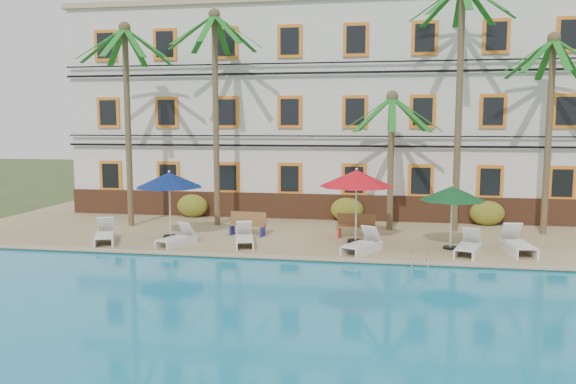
% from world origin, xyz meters
% --- Properties ---
extents(ground, '(100.00, 100.00, 0.00)m').
position_xyz_m(ground, '(0.00, 0.00, 0.00)').
color(ground, '#384C23').
rests_on(ground, ground).
extents(pool_deck, '(30.00, 12.00, 0.25)m').
position_xyz_m(pool_deck, '(0.00, 5.00, 0.12)').
color(pool_deck, tan).
rests_on(pool_deck, ground).
extents(swimming_pool, '(26.00, 12.00, 0.20)m').
position_xyz_m(swimming_pool, '(0.00, -7.00, 0.10)').
color(swimming_pool, '#178AB1').
rests_on(swimming_pool, ground).
extents(pool_coping, '(30.00, 0.35, 0.06)m').
position_xyz_m(pool_coping, '(0.00, -0.90, 0.28)').
color(pool_coping, tan).
rests_on(pool_coping, pool_deck).
extents(hotel_building, '(25.40, 6.44, 10.22)m').
position_xyz_m(hotel_building, '(0.00, 9.98, 5.37)').
color(hotel_building, silver).
rests_on(hotel_building, pool_deck).
extents(palm_a, '(4.12, 4.12, 8.75)m').
position_xyz_m(palm_a, '(-8.09, 3.95, 5.80)').
color(palm_a, brown).
rests_on(palm_a, pool_deck).
extents(palm_b, '(4.12, 4.12, 9.33)m').
position_xyz_m(palm_b, '(-4.40, 4.76, 6.13)').
color(palm_b, brown).
rests_on(palm_b, pool_deck).
extents(palm_c, '(4.12, 4.12, 5.82)m').
position_xyz_m(palm_c, '(3.12, 4.84, 4.08)').
color(palm_c, brown).
rests_on(palm_c, pool_deck).
extents(palm_d, '(4.12, 4.12, 10.27)m').
position_xyz_m(palm_d, '(5.80, 5.01, 6.65)').
color(palm_d, brown).
rests_on(palm_d, pool_deck).
extents(palm_e, '(4.12, 4.12, 8.03)m').
position_xyz_m(palm_e, '(9.29, 4.93, 5.38)').
color(palm_e, brown).
rests_on(palm_e, pool_deck).
extents(shrub_left, '(1.50, 0.90, 1.10)m').
position_xyz_m(shrub_left, '(-6.19, 6.60, 0.80)').
color(shrub_left, '#305819').
rests_on(shrub_left, pool_deck).
extents(shrub_mid, '(1.50, 0.90, 1.10)m').
position_xyz_m(shrub_mid, '(1.22, 6.60, 0.80)').
color(shrub_mid, '#305819').
rests_on(shrub_mid, pool_deck).
extents(shrub_right, '(1.50, 0.90, 1.10)m').
position_xyz_m(shrub_right, '(7.38, 6.60, 0.80)').
color(shrub_right, '#305819').
rests_on(shrub_right, pool_deck).
extents(umbrella_blue, '(2.66, 2.66, 2.66)m').
position_xyz_m(umbrella_blue, '(-5.41, 1.75, 2.52)').
color(umbrella_blue, black).
rests_on(umbrella_blue, pool_deck).
extents(umbrella_red, '(2.84, 2.84, 2.83)m').
position_xyz_m(umbrella_red, '(1.83, 2.04, 2.67)').
color(umbrella_red, black).
rests_on(umbrella_red, pool_deck).
extents(umbrella_green, '(2.33, 2.33, 2.34)m').
position_xyz_m(umbrella_green, '(5.23, 1.51, 2.24)').
color(umbrella_green, black).
rests_on(umbrella_green, pool_deck).
extents(lounger_a, '(1.40, 2.03, 0.91)m').
position_xyz_m(lounger_a, '(-7.52, 0.49, 0.54)').
color(lounger_a, silver).
rests_on(lounger_a, pool_deck).
extents(lounger_b, '(1.15, 1.80, 0.80)m').
position_xyz_m(lounger_b, '(-4.65, 0.45, 0.51)').
color(lounger_b, silver).
rests_on(lounger_b, pool_deck).
extents(lounger_c, '(1.09, 1.90, 0.85)m').
position_xyz_m(lounger_c, '(-2.19, 0.83, 0.53)').
color(lounger_c, silver).
rests_on(lounger_c, pool_deck).
extents(lounger_d, '(1.45, 1.95, 0.88)m').
position_xyz_m(lounger_d, '(2.14, 0.42, 0.53)').
color(lounger_d, silver).
rests_on(lounger_d, pool_deck).
extents(lounger_e, '(1.18, 1.95, 0.87)m').
position_xyz_m(lounger_e, '(5.74, 0.70, 0.53)').
color(lounger_e, silver).
rests_on(lounger_e, pool_deck).
extents(lounger_f, '(0.96, 2.13, 0.97)m').
position_xyz_m(lounger_f, '(7.43, 1.24, 0.57)').
color(lounger_f, silver).
rests_on(lounger_f, pool_deck).
extents(bench_left, '(1.54, 0.61, 0.93)m').
position_xyz_m(bench_left, '(-2.52, 2.75, 0.72)').
color(bench_left, olive).
rests_on(bench_left, pool_deck).
extents(bench_right, '(1.51, 0.52, 0.93)m').
position_xyz_m(bench_right, '(1.80, 3.00, 0.72)').
color(bench_right, olive).
rests_on(bench_right, pool_deck).
extents(pool_ladder, '(0.54, 0.74, 0.74)m').
position_xyz_m(pool_ladder, '(3.99, -1.00, 0.25)').
color(pool_ladder, silver).
rests_on(pool_ladder, ground).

